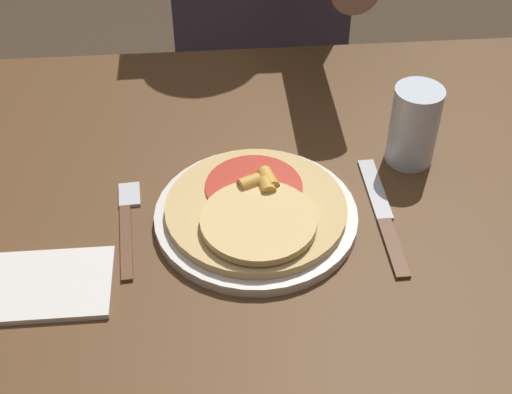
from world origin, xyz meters
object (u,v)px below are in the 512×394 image
at_px(fork, 127,222).
at_px(knife, 384,216).
at_px(drinking_glass, 414,125).
at_px(pizza, 257,209).
at_px(dining_table, 235,297).
at_px(plate, 256,216).

relative_size(fork, knife, 0.80).
distance_m(knife, drinking_glass, 0.14).
relative_size(fork, drinking_glass, 1.53).
xyz_separation_m(pizza, drinking_glass, (0.23, 0.11, 0.03)).
bearing_deg(drinking_glass, dining_table, -149.61).
bearing_deg(knife, dining_table, -170.38).
height_order(pizza, fork, pizza).
distance_m(dining_table, drinking_glass, 0.34).
height_order(pizza, knife, pizza).
bearing_deg(plate, knife, -3.35).
relative_size(dining_table, drinking_glass, 10.35).
bearing_deg(knife, pizza, 178.51).
bearing_deg(knife, drinking_glass, 62.58).
xyz_separation_m(dining_table, drinking_glass, (0.26, 0.15, 0.16)).
bearing_deg(fork, plate, -2.77).
height_order(dining_table, knife, knife).
relative_size(pizza, drinking_glass, 2.00).
height_order(knife, drinking_glass, drinking_glass).
bearing_deg(pizza, dining_table, -130.56).
distance_m(fork, drinking_glass, 0.41).
xyz_separation_m(plate, drinking_glass, (0.23, 0.11, 0.05)).
xyz_separation_m(plate, knife, (0.16, -0.01, -0.00)).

